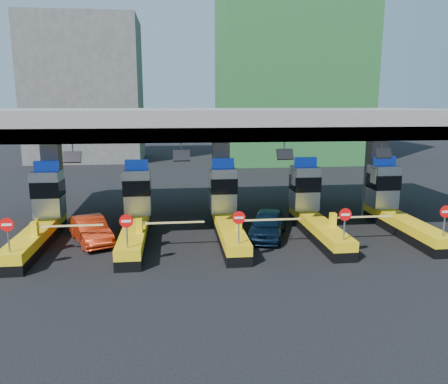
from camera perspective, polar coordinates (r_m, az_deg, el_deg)
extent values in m
plane|color=black|center=(24.77, 0.33, -5.70)|extent=(120.00, 120.00, 0.00)
cube|color=slate|center=(26.68, -0.44, 9.18)|extent=(28.00, 12.00, 1.50)
cube|color=#4C4C49|center=(21.05, 1.24, 7.49)|extent=(28.00, 0.60, 0.70)
cube|color=slate|center=(27.82, -21.37, 1.23)|extent=(1.00, 1.00, 5.50)
cube|color=slate|center=(27.04, -0.43, 1.75)|extent=(1.00, 1.00, 5.50)
cube|color=slate|center=(29.80, 19.07, 2.02)|extent=(1.00, 1.00, 5.50)
cylinder|color=slate|center=(21.41, -19.16, 5.32)|extent=(0.06, 0.06, 0.50)
cube|color=black|center=(21.25, -19.22, 4.33)|extent=(0.80, 0.38, 0.54)
cylinder|color=slate|center=(20.90, -5.60, 5.77)|extent=(0.06, 0.06, 0.50)
cube|color=black|center=(20.74, -5.58, 4.75)|extent=(0.80, 0.38, 0.54)
cylinder|color=slate|center=(21.58, 7.86, 5.89)|extent=(0.06, 0.06, 0.50)
cube|color=black|center=(21.42, 7.97, 4.90)|extent=(0.80, 0.38, 0.54)
cylinder|color=slate|center=(23.33, 19.90, 5.72)|extent=(0.06, 0.06, 0.50)
cube|color=black|center=(23.18, 20.06, 4.81)|extent=(0.80, 0.38, 0.54)
cube|color=black|center=(24.63, -23.27, -6.15)|extent=(1.20, 8.00, 0.50)
cube|color=#E5B70C|center=(24.50, -23.36, -5.03)|extent=(1.20, 8.00, 0.50)
cube|color=#9EA3A8|center=(26.76, -21.94, -0.17)|extent=(1.50, 1.50, 2.60)
cube|color=black|center=(26.69, -22.00, 0.45)|extent=(1.56, 1.56, 0.90)
cube|color=#0C2DBF|center=(26.51, -22.19, 3.18)|extent=(1.30, 0.35, 0.55)
cube|color=white|center=(26.58, -23.88, 1.14)|extent=(0.06, 0.70, 0.90)
cylinder|color=slate|center=(20.98, -26.33, -5.40)|extent=(0.07, 0.07, 1.30)
cylinder|color=red|center=(20.80, -26.50, -3.83)|extent=(0.60, 0.04, 0.60)
cube|color=white|center=(20.77, -26.53, -3.85)|extent=(0.42, 0.02, 0.10)
cube|color=#E5B70C|center=(23.13, -23.49, -4.43)|extent=(0.30, 0.35, 0.70)
cube|color=white|center=(22.68, -19.51, -4.18)|extent=(3.20, 0.08, 0.08)
cube|color=black|center=(23.67, -11.54, -6.12)|extent=(1.20, 8.00, 0.50)
cube|color=#E5B70C|center=(23.53, -11.59, -4.96)|extent=(1.20, 8.00, 0.50)
cube|color=#9EA3A8|center=(25.88, -11.21, 0.08)|extent=(1.50, 1.50, 2.60)
cube|color=black|center=(25.80, -11.24, 0.72)|extent=(1.56, 1.56, 0.90)
cube|color=#0C2DBF|center=(25.62, -11.35, 3.54)|extent=(1.30, 0.35, 0.55)
cube|color=white|center=(25.54, -13.11, 1.45)|extent=(0.06, 0.70, 0.90)
cylinder|color=slate|center=(19.84, -12.56, -5.38)|extent=(0.07, 0.07, 1.30)
cylinder|color=red|center=(19.65, -12.65, -3.73)|extent=(0.60, 0.04, 0.60)
cube|color=white|center=(19.62, -12.66, -3.74)|extent=(0.42, 0.02, 0.10)
cube|color=#E5B70C|center=(22.19, -11.01, -4.33)|extent=(0.30, 0.35, 0.70)
cube|color=white|center=(22.09, -6.74, -3.99)|extent=(3.20, 0.08, 0.08)
cube|color=black|center=(23.75, 0.62, -5.83)|extent=(1.20, 8.00, 0.50)
cube|color=#E5B70C|center=(23.61, 0.63, -4.67)|extent=(1.20, 8.00, 0.50)
cube|color=#9EA3A8|center=(25.95, -0.14, 0.33)|extent=(1.50, 1.50, 2.60)
cube|color=black|center=(25.87, -0.14, 0.97)|extent=(1.56, 1.56, 0.90)
cube|color=#0C2DBF|center=(25.69, -0.14, 3.79)|extent=(1.30, 0.35, 0.55)
cube|color=white|center=(25.45, -1.86, 1.71)|extent=(0.06, 0.70, 0.90)
cylinder|color=slate|center=(19.93, 1.93, -5.02)|extent=(0.07, 0.07, 1.30)
cylinder|color=red|center=(19.74, 1.96, -3.38)|extent=(0.60, 0.04, 0.60)
cube|color=white|center=(19.72, 1.97, -3.40)|extent=(0.42, 0.02, 0.10)
cube|color=#E5B70C|center=(22.35, 1.91, -4.00)|extent=(0.30, 0.35, 0.70)
cube|color=white|center=(22.62, 6.06, -3.61)|extent=(3.20, 0.08, 0.08)
cube|color=black|center=(24.85, 12.19, -5.30)|extent=(1.20, 8.00, 0.50)
cube|color=#E5B70C|center=(24.71, 12.24, -4.19)|extent=(1.20, 8.00, 0.50)
cube|color=#9EA3A8|center=(26.96, 10.48, 0.56)|extent=(1.50, 1.50, 2.60)
cube|color=black|center=(26.89, 10.51, 1.18)|extent=(1.56, 1.56, 0.90)
cube|color=#0C2DBF|center=(26.71, 10.60, 3.89)|extent=(1.30, 0.35, 0.55)
cube|color=white|center=(26.33, 9.06, 1.90)|extent=(0.06, 0.70, 0.90)
cylinder|color=slate|center=(21.23, 15.44, -4.41)|extent=(0.07, 0.07, 1.30)
cylinder|color=red|center=(21.05, 15.56, -2.86)|extent=(0.60, 0.04, 0.60)
cube|color=white|center=(21.03, 15.59, -2.87)|extent=(0.42, 0.02, 0.10)
cube|color=#E5B70C|center=(23.59, 14.03, -3.52)|extent=(0.30, 0.35, 0.70)
cube|color=white|center=(24.19, 17.71, -3.11)|extent=(3.20, 0.08, 0.08)
cube|color=black|center=(26.86, 22.38, -4.66)|extent=(1.20, 8.00, 0.50)
cube|color=#E5B70C|center=(26.73, 22.46, -3.63)|extent=(1.20, 8.00, 0.50)
cube|color=#9EA3A8|center=(28.82, 20.03, 0.75)|extent=(1.50, 1.50, 2.60)
cube|color=black|center=(28.75, 20.09, 1.33)|extent=(1.56, 1.56, 0.90)
cube|color=#0C2DBF|center=(28.59, 20.24, 3.86)|extent=(1.30, 0.35, 0.55)
cube|color=white|center=(28.09, 18.94, 2.01)|extent=(0.06, 0.70, 0.90)
cylinder|color=slate|center=(23.55, 26.83, -3.70)|extent=(0.07, 0.07, 1.30)
cylinder|color=red|center=(23.39, 27.00, -2.29)|extent=(0.60, 0.04, 0.60)
cube|color=white|center=(23.37, 27.03, -2.31)|extent=(0.42, 0.02, 0.10)
cube|color=#E5B70C|center=(25.76, 24.52, -2.97)|extent=(0.30, 0.35, 0.70)
cube|color=#1E5926|center=(57.85, 8.77, 17.94)|extent=(18.00, 12.00, 28.00)
cube|color=#4C4C49|center=(60.56, -17.62, 12.51)|extent=(14.00, 10.00, 18.00)
imported|color=black|center=(24.36, 5.71, -4.18)|extent=(3.19, 4.83, 1.53)
imported|color=#A9250D|center=(24.40, -17.03, -4.77)|extent=(3.05, 4.47, 1.39)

